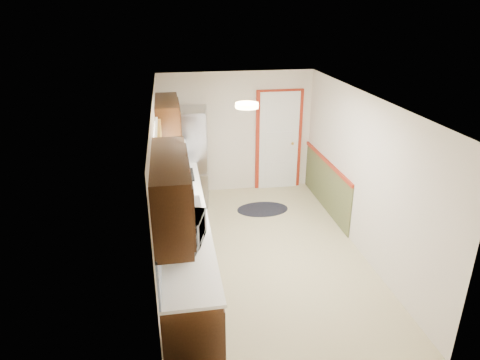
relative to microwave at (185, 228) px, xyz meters
name	(u,v)px	position (x,y,z in m)	size (l,w,h in m)	color
room_shell	(264,181)	(1.20, 1.10, 0.06)	(3.20, 5.20, 2.52)	#BCB284
kitchen_run	(180,221)	(-0.04, 0.81, -0.33)	(0.63, 4.00, 2.20)	#31190B
back_wall_trim	(289,150)	(2.19, 3.31, -0.25)	(1.12, 2.30, 2.08)	maroon
ceiling_fixture	(247,105)	(0.90, 0.90, 1.22)	(0.30, 0.30, 0.06)	#FFD88C
microwave	(185,228)	(0.00, 0.00, 0.00)	(0.60, 0.33, 0.40)	white
refrigerator	(187,157)	(0.18, 3.15, -0.23)	(0.85, 0.81, 1.83)	#B7B7BC
rug	(263,209)	(1.52, 2.56, -1.14)	(0.96, 0.62, 0.01)	black
cooktop	(179,175)	(0.01, 2.16, -0.19)	(0.47, 0.56, 0.02)	black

